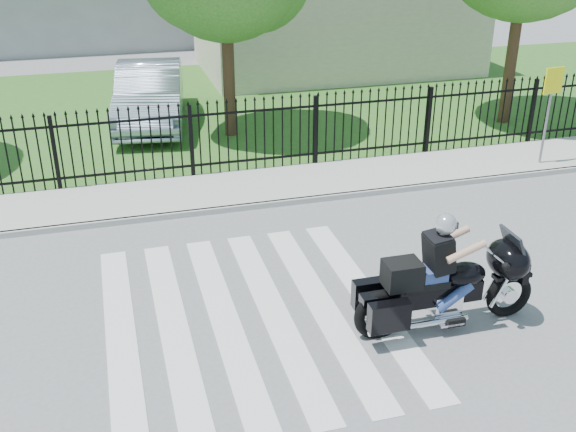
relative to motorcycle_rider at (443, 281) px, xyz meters
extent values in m
plane|color=slate|center=(-2.76, 1.04, -0.80)|extent=(120.00, 120.00, 0.00)
cube|color=#ADAAA3|center=(-2.76, 6.04, -0.74)|extent=(40.00, 2.00, 0.12)
cube|color=#ADAAA3|center=(-2.76, 5.04, -0.74)|extent=(40.00, 0.12, 0.12)
cube|color=#2D5B1F|center=(-2.76, 13.04, -0.79)|extent=(40.00, 12.00, 0.02)
cube|color=black|center=(-2.76, 7.04, -0.45)|extent=(26.00, 0.04, 0.05)
cube|color=black|center=(-2.76, 7.04, 0.75)|extent=(26.00, 0.04, 0.05)
cylinder|color=#382316|center=(-1.26, 10.04, 1.28)|extent=(0.32, 0.32, 4.16)
cylinder|color=#382316|center=(6.74, 9.04, 1.60)|extent=(0.32, 0.32, 4.80)
cube|color=beige|center=(4.24, 17.04, 0.95)|extent=(10.00, 6.00, 3.50)
torus|color=black|center=(1.18, -0.01, -0.44)|extent=(0.77, 0.15, 0.77)
torus|color=black|center=(-1.00, 0.01, -0.44)|extent=(0.82, 0.18, 0.81)
cube|color=black|center=(-0.10, 0.00, -0.19)|extent=(1.45, 0.29, 0.33)
ellipsoid|color=black|center=(0.34, 0.00, 0.07)|extent=(0.70, 0.45, 0.37)
cube|color=black|center=(-0.33, 0.00, 0.02)|extent=(0.73, 0.37, 0.11)
cube|color=silver|center=(0.06, 0.00, -0.38)|extent=(0.45, 0.34, 0.33)
ellipsoid|color=black|center=(1.07, -0.01, 0.22)|extent=(0.61, 0.81, 0.60)
cube|color=black|center=(-0.68, 0.01, 0.22)|extent=(0.54, 0.43, 0.40)
cube|color=navy|center=(-0.19, 0.00, 0.16)|extent=(0.38, 0.34, 0.20)
sphere|color=#B5B9BE|center=(-0.06, 0.00, 0.96)|extent=(0.32, 0.32, 0.32)
imported|color=#91A1B6|center=(-3.29, 11.69, 0.08)|extent=(2.53, 5.43, 1.72)
cylinder|color=gray|center=(5.58, 5.54, 0.44)|extent=(0.06, 0.06, 2.25)
cube|color=#F9F80D|center=(5.58, 5.52, 1.36)|extent=(0.51, 0.10, 0.61)
camera|label=1|loc=(-4.61, -7.77, 5.20)|focal=42.00mm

